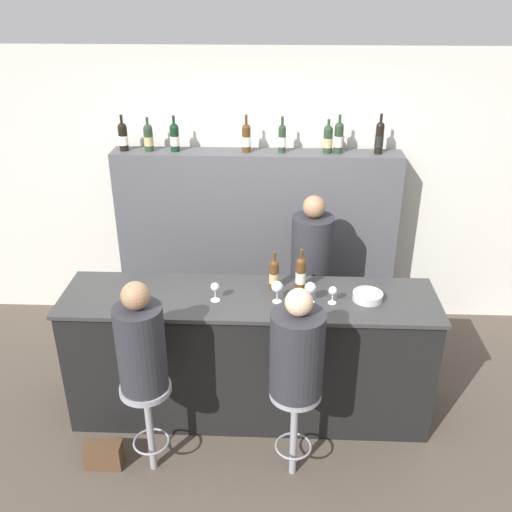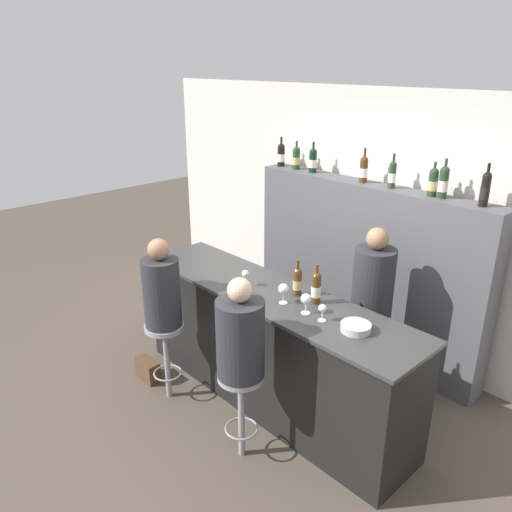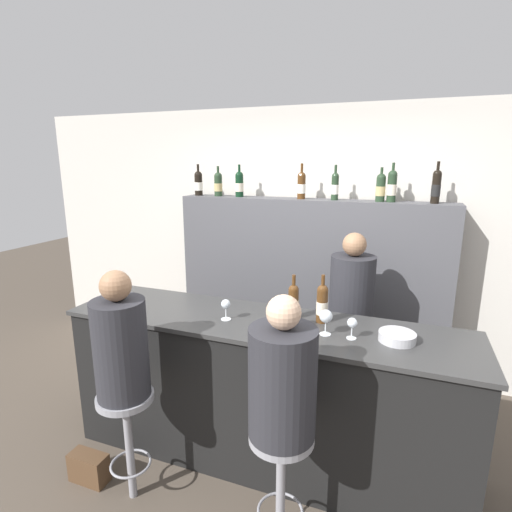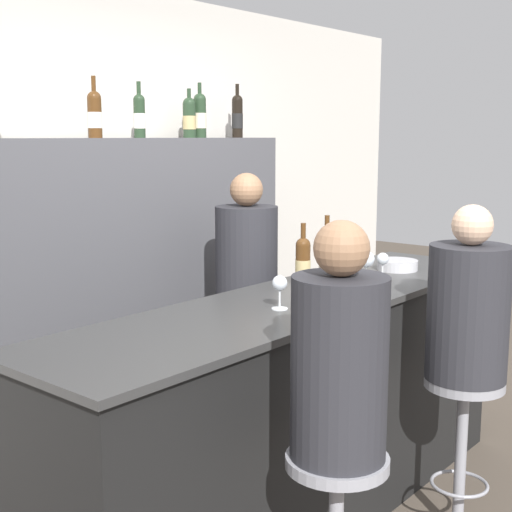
% 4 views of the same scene
% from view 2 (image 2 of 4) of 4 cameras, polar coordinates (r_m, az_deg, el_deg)
% --- Properties ---
extents(ground_plane, '(16.00, 16.00, 0.00)m').
position_cam_2_polar(ground_plane, '(4.47, -1.43, -17.60)').
color(ground_plane, '#4C4238').
extents(wall_back, '(6.40, 0.05, 2.60)m').
position_cam_2_polar(wall_back, '(5.12, 13.98, 3.56)').
color(wall_back, beige).
rests_on(wall_back, ground_plane).
extents(bar_counter, '(2.73, 0.66, 1.05)m').
position_cam_2_polar(bar_counter, '(4.34, 1.61, -10.42)').
color(bar_counter, black).
rests_on(bar_counter, ground_plane).
extents(back_bar_cabinet, '(2.56, 0.28, 1.74)m').
position_cam_2_polar(back_bar_cabinet, '(5.09, 12.16, -1.54)').
color(back_bar_cabinet, '#4C4C51').
rests_on(back_bar_cabinet, ground_plane).
extents(wine_bottle_counter_0, '(0.07, 0.07, 0.30)m').
position_cam_2_polar(wine_bottle_counter_0, '(4.01, 4.75, -2.87)').
color(wine_bottle_counter_0, '#4C2D14').
rests_on(wine_bottle_counter_0, bar_counter).
extents(wine_bottle_counter_1, '(0.08, 0.08, 0.32)m').
position_cam_2_polar(wine_bottle_counter_1, '(3.89, 6.88, -3.58)').
color(wine_bottle_counter_1, '#4C2D14').
rests_on(wine_bottle_counter_1, bar_counter).
extents(wine_bottle_backbar_0, '(0.08, 0.08, 0.31)m').
position_cam_2_polar(wine_bottle_backbar_0, '(5.52, 2.89, 11.50)').
color(wine_bottle_backbar_0, black).
rests_on(wine_bottle_backbar_0, back_bar_cabinet).
extents(wine_bottle_backbar_1, '(0.08, 0.08, 0.29)m').
position_cam_2_polar(wine_bottle_backbar_1, '(5.37, 4.63, 11.13)').
color(wine_bottle_backbar_1, '#233823').
rests_on(wine_bottle_backbar_1, back_bar_cabinet).
extents(wine_bottle_backbar_2, '(0.08, 0.08, 0.31)m').
position_cam_2_polar(wine_bottle_backbar_2, '(5.22, 6.52, 10.82)').
color(wine_bottle_backbar_2, black).
rests_on(wine_bottle_backbar_2, back_bar_cabinet).
extents(wine_bottle_backbar_3, '(0.08, 0.08, 0.32)m').
position_cam_2_polar(wine_bottle_backbar_3, '(4.85, 12.20, 9.69)').
color(wine_bottle_backbar_3, '#4C2D14').
rests_on(wine_bottle_backbar_3, back_bar_cabinet).
extents(wine_bottle_backbar_4, '(0.07, 0.07, 0.31)m').
position_cam_2_polar(wine_bottle_backbar_4, '(4.69, 15.32, 9.00)').
color(wine_bottle_backbar_4, '#233823').
rests_on(wine_bottle_backbar_4, back_bar_cabinet).
extents(wine_bottle_backbar_5, '(0.08, 0.08, 0.29)m').
position_cam_2_polar(wine_bottle_backbar_5, '(4.50, 19.58, 7.98)').
color(wine_bottle_backbar_5, '#233823').
rests_on(wine_bottle_backbar_5, back_bar_cabinet).
extents(wine_bottle_backbar_6, '(0.08, 0.08, 0.33)m').
position_cam_2_polar(wine_bottle_backbar_6, '(4.46, 20.64, 7.93)').
color(wine_bottle_backbar_6, '#233823').
rests_on(wine_bottle_backbar_6, back_bar_cabinet).
extents(wine_bottle_backbar_7, '(0.07, 0.07, 0.34)m').
position_cam_2_polar(wine_bottle_backbar_7, '(4.32, 24.73, 6.99)').
color(wine_bottle_backbar_7, black).
rests_on(wine_bottle_backbar_7, back_bar_cabinet).
extents(wine_glass_0, '(0.07, 0.07, 0.14)m').
position_cam_2_polar(wine_glass_0, '(4.17, -1.21, -2.15)').
color(wine_glass_0, silver).
rests_on(wine_glass_0, bar_counter).
extents(wine_glass_1, '(0.08, 0.08, 0.16)m').
position_cam_2_polar(wine_glass_1, '(3.87, 3.16, -3.82)').
color(wine_glass_1, silver).
rests_on(wine_glass_1, bar_counter).
extents(wine_glass_2, '(0.08, 0.08, 0.16)m').
position_cam_2_polar(wine_glass_2, '(3.73, 5.74, -4.95)').
color(wine_glass_2, silver).
rests_on(wine_glass_2, bar_counter).
extents(wine_glass_3, '(0.06, 0.06, 0.13)m').
position_cam_2_polar(wine_glass_3, '(3.65, 7.60, -6.04)').
color(wine_glass_3, silver).
rests_on(wine_glass_3, bar_counter).
extents(metal_bowl, '(0.22, 0.22, 0.05)m').
position_cam_2_polar(metal_bowl, '(3.59, 11.33, -8.00)').
color(metal_bowl, '#B7B7BC').
rests_on(metal_bowl, bar_counter).
extents(bar_stool_left, '(0.34, 0.34, 0.73)m').
position_cam_2_polar(bar_stool_left, '(4.43, -10.31, -9.63)').
color(bar_stool_left, gray).
rests_on(bar_stool_left, ground_plane).
extents(guest_seated_left, '(0.31, 0.31, 0.77)m').
position_cam_2_polar(guest_seated_left, '(4.20, -10.76, -3.76)').
color(guest_seated_left, '#28282D').
rests_on(guest_seated_left, bar_stool_left).
extents(bar_stool_right, '(0.34, 0.34, 0.73)m').
position_cam_2_polar(bar_stool_right, '(3.77, -1.72, -15.43)').
color(bar_stool_right, gray).
rests_on(bar_stool_right, ground_plane).
extents(guest_seated_right, '(0.34, 0.34, 0.75)m').
position_cam_2_polar(guest_seated_right, '(3.50, -1.81, -9.08)').
color(guest_seated_right, '#28282D').
rests_on(guest_seated_right, bar_stool_right).
extents(bartender, '(0.35, 0.35, 1.55)m').
position_cam_2_polar(bartender, '(4.49, 12.88, -7.11)').
color(bartender, '#28282D').
rests_on(bartender, ground_plane).
extents(handbag, '(0.26, 0.12, 0.20)m').
position_cam_2_polar(handbag, '(4.93, -12.26, -12.57)').
color(handbag, '#513823').
rests_on(handbag, ground_plane).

